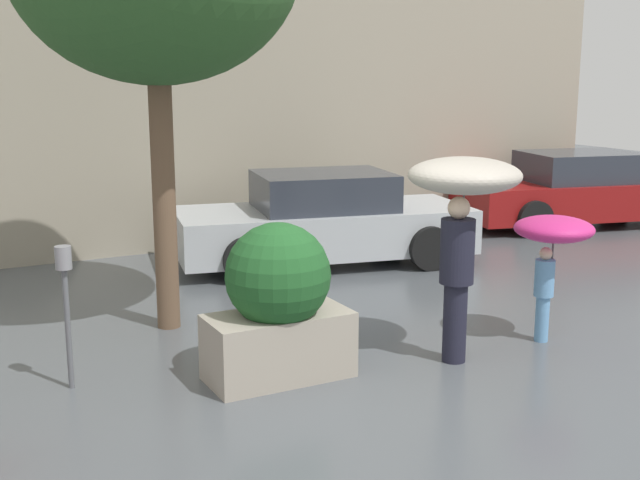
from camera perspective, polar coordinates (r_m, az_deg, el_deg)
The scene contains 8 objects.
ground_plane at distance 6.74m, azimuth 0.78°, elevation -11.90°, with size 40.00×40.00×0.00m, color #51565B.
building_facade at distance 12.28m, azimuth -14.25°, elevation 12.85°, with size 18.00×0.30×6.00m.
planter_box at distance 7.15m, azimuth -2.99°, elevation -4.40°, with size 1.29×0.94×1.43m.
person_adult at distance 7.59m, azimuth 10.12°, elevation 2.99°, with size 1.06×1.06×1.94m.
person_child at distance 8.41m, azimuth 16.21°, elevation 0.17°, with size 0.80×0.80×1.30m.
parked_car_near at distance 11.56m, azimuth 0.23°, elevation 1.33°, with size 4.45×2.55×1.31m.
parked_car_far at distance 15.22m, azimuth 17.92°, elevation 3.32°, with size 4.64×2.66×1.31m.
parking_meter at distance 7.20m, azimuth -17.67°, elevation -3.21°, with size 0.14×0.14×1.27m.
Camera 1 is at (-2.96, -5.41, 2.72)m, focal length 45.00 mm.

